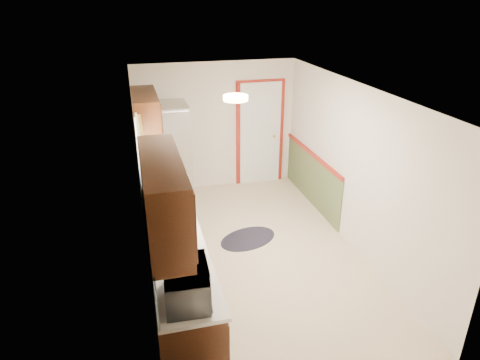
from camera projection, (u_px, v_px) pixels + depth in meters
room_shell at (254, 178)px, 5.82m from camera, size 3.20×5.20×2.52m
kitchen_run at (167, 225)px, 5.43m from camera, size 0.63×4.00×2.20m
back_wall_trim at (271, 143)px, 8.13m from camera, size 1.12×2.30×2.08m
ceiling_fixture at (236, 98)px, 5.10m from camera, size 0.30×0.30×0.06m
microwave at (187, 281)px, 3.84m from camera, size 0.36×0.61×0.40m
refrigerator at (167, 159)px, 7.24m from camera, size 0.78×0.78×1.86m
rug at (248, 239)px, 6.64m from camera, size 1.09×0.90×0.01m
cooktop at (160, 173)px, 6.61m from camera, size 0.51×0.61×0.02m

